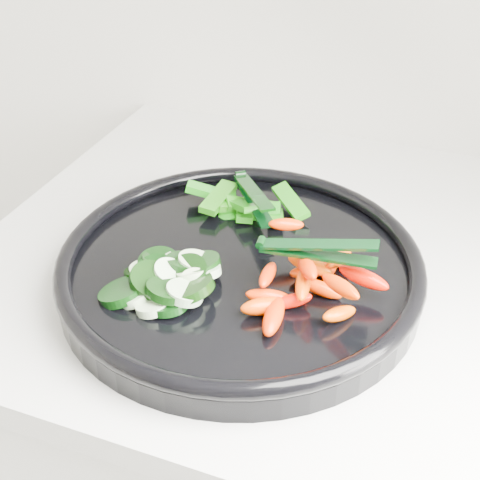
% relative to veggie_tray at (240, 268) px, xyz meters
% --- Properties ---
extents(veggie_tray, '(0.45, 0.45, 0.04)m').
position_rel_veggie_tray_xyz_m(veggie_tray, '(0.00, 0.00, 0.00)').
color(veggie_tray, black).
rests_on(veggie_tray, counter).
extents(cucumber_pile, '(0.12, 0.11, 0.04)m').
position_rel_veggie_tray_xyz_m(cucumber_pile, '(-0.05, -0.05, 0.01)').
color(cucumber_pile, black).
rests_on(cucumber_pile, veggie_tray).
extents(carrot_pile, '(0.14, 0.16, 0.05)m').
position_rel_veggie_tray_xyz_m(carrot_pile, '(0.08, -0.02, 0.02)').
color(carrot_pile, '#EC1D00').
rests_on(carrot_pile, veggie_tray).
extents(pepper_pile, '(0.15, 0.08, 0.04)m').
position_rel_veggie_tray_xyz_m(pepper_pile, '(-0.03, 0.10, 0.01)').
color(pepper_pile, '#0A6D0D').
rests_on(pepper_pile, veggie_tray).
extents(tong_carrot, '(0.11, 0.03, 0.02)m').
position_rel_veggie_tray_xyz_m(tong_carrot, '(0.08, -0.02, 0.05)').
color(tong_carrot, black).
rests_on(tong_carrot, carrot_pile).
extents(tong_pepper, '(0.08, 0.10, 0.02)m').
position_rel_veggie_tray_xyz_m(tong_pepper, '(-0.02, 0.10, 0.03)').
color(tong_pepper, black).
rests_on(tong_pepper, pepper_pile).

